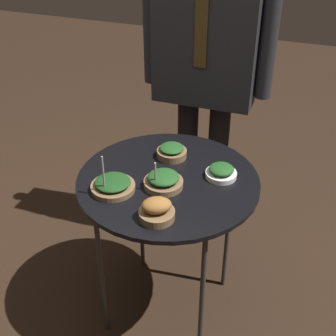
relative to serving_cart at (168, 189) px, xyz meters
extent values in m
plane|color=black|center=(0.00, 0.00, -0.67)|extent=(8.00, 8.00, 0.00)
cylinder|color=black|center=(0.00, 0.00, 0.04)|extent=(0.70, 0.70, 0.02)
cylinder|color=#2D2D2D|center=(0.21, -0.21, -0.32)|extent=(0.02, 0.02, 0.70)
cylinder|color=#2D2D2D|center=(-0.21, -0.21, -0.32)|extent=(0.02, 0.02, 0.70)
cylinder|color=#2D2D2D|center=(0.21, 0.21, -0.32)|extent=(0.02, 0.02, 0.70)
cylinder|color=#2D2D2D|center=(-0.21, 0.21, -0.32)|extent=(0.02, 0.02, 0.70)
cylinder|color=brown|center=(0.00, -0.05, 0.06)|extent=(0.15, 0.15, 0.03)
ellipsoid|color=#1E4C1E|center=(0.00, -0.05, 0.09)|extent=(0.12, 0.12, 0.03)
cylinder|color=#939399|center=(-0.02, -0.09, 0.11)|extent=(0.01, 0.01, 0.12)
cylinder|color=brown|center=(-0.17, -0.13, 0.06)|extent=(0.17, 0.17, 0.02)
ellipsoid|color=#194219|center=(-0.17, -0.13, 0.08)|extent=(0.13, 0.13, 0.03)
cylinder|color=#939399|center=(-0.18, -0.18, 0.14)|extent=(0.01, 0.01, 0.17)
cylinder|color=brown|center=(0.04, -0.23, 0.06)|extent=(0.13, 0.13, 0.03)
ellipsoid|color=#93602D|center=(0.04, -0.23, 0.10)|extent=(0.13, 0.12, 0.05)
cylinder|color=brown|center=(-0.04, 0.16, 0.06)|extent=(0.12, 0.12, 0.03)
ellipsoid|color=#1E4C1E|center=(-0.04, 0.16, 0.09)|extent=(0.10, 0.10, 0.02)
cylinder|color=white|center=(0.19, 0.08, 0.06)|extent=(0.12, 0.12, 0.02)
ellipsoid|color=#1E4C1E|center=(0.19, 0.08, 0.08)|extent=(0.10, 0.10, 0.03)
cylinder|color=black|center=(-0.10, 0.57, -0.27)|extent=(0.10, 0.10, 0.81)
cylinder|color=black|center=(0.06, 0.57, -0.27)|extent=(0.10, 0.10, 0.81)
cube|color=#28282D|center=(-0.02, 0.57, 0.44)|extent=(0.45, 0.22, 0.60)
cube|color=#4C3819|center=(-0.02, 0.46, 0.51)|extent=(0.05, 0.01, 0.36)
cylinder|color=#28282D|center=(-0.28, 0.57, 0.46)|extent=(0.07, 0.07, 0.56)
cylinder|color=#28282D|center=(0.25, 0.57, 0.46)|extent=(0.07, 0.07, 0.56)
camera|label=1|loc=(0.49, -1.38, 1.08)|focal=50.00mm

